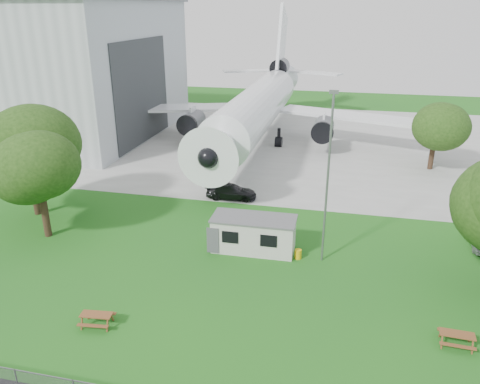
% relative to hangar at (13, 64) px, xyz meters
% --- Properties ---
extents(ground, '(160.00, 160.00, 0.00)m').
position_rel_hangar_xyz_m(ground, '(37.97, -36.00, -9.41)').
color(ground, '#26741B').
extents(concrete_apron, '(120.00, 46.00, 0.03)m').
position_rel_hangar_xyz_m(concrete_apron, '(37.97, 2.00, -9.39)').
color(concrete_apron, '#B7B7B2').
rests_on(concrete_apron, ground).
extents(hangar, '(43.00, 31.00, 18.55)m').
position_rel_hangar_xyz_m(hangar, '(0.00, 0.00, 0.00)').
color(hangar, '#B2B7BC').
rests_on(hangar, ground).
extents(airliner, '(46.36, 47.73, 17.69)m').
position_rel_hangar_xyz_m(airliner, '(35.97, -0.14, -4.14)').
color(airliner, white).
rests_on(airliner, ground).
extents(site_cabin, '(6.77, 2.79, 2.62)m').
position_rel_hangar_xyz_m(site_cabin, '(41.09, -29.36, -8.09)').
color(site_cabin, beige).
rests_on(site_cabin, ground).
extents(picnic_west, '(1.95, 1.69, 0.76)m').
position_rel_hangar_xyz_m(picnic_west, '(34.14, -40.17, -9.41)').
color(picnic_west, brown).
rests_on(picnic_west, ground).
extents(picnic_east, '(1.88, 1.60, 0.76)m').
position_rel_hangar_xyz_m(picnic_east, '(53.75, -37.44, -9.41)').
color(picnic_east, brown).
rests_on(picnic_east, ground).
extents(lamp_mast, '(0.16, 0.16, 12.00)m').
position_rel_hangar_xyz_m(lamp_mast, '(46.17, -29.80, -3.41)').
color(lamp_mast, slate).
rests_on(lamp_mast, ground).
extents(tree_west_big, '(8.29, 8.29, 10.66)m').
position_rel_hangar_xyz_m(tree_west_big, '(21.26, -27.15, -2.91)').
color(tree_west_big, '#382619').
rests_on(tree_west_big, ground).
extents(tree_west_small, '(6.64, 6.64, 9.02)m').
position_rel_hangar_xyz_m(tree_west_small, '(24.69, -30.72, -3.73)').
color(tree_west_small, '#382619').
rests_on(tree_west_small, ground).
extents(tree_far_apron, '(6.44, 6.44, 8.44)m').
position_rel_hangar_xyz_m(tree_far_apron, '(56.73, -6.50, -4.20)').
color(tree_far_apron, '#382619').
rests_on(tree_far_apron, ground).
extents(car_apron_van, '(4.90, 2.31, 1.38)m').
position_rel_hangar_xyz_m(car_apron_van, '(37.04, -19.93, -8.72)').
color(car_apron_van, black).
rests_on(car_apron_van, ground).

